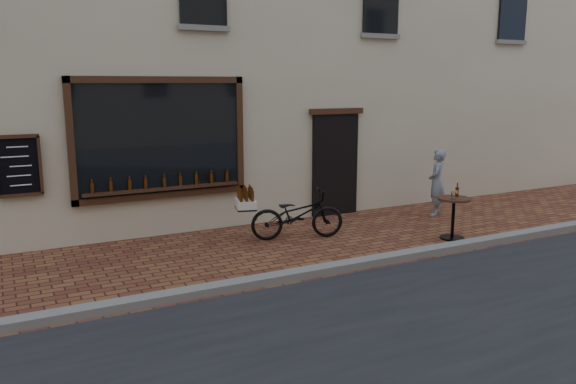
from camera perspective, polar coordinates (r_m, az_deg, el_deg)
name	(u,v)px	position (r m, az deg, el deg)	size (l,w,h in m)	color
ground	(349,274)	(8.66, 6.19, -8.28)	(90.00, 90.00, 0.00)	#57271C
kerb	(342,266)	(8.80, 5.48, -7.54)	(90.00, 0.25, 0.12)	slate
cargo_bicycle	(295,214)	(10.38, 0.75, -2.27)	(2.08, 1.06, 0.98)	black
bistro_table	(454,210)	(10.80, 16.47, -1.72)	(0.61, 0.61, 1.04)	black
pedestrian	(437,182)	(12.63, 14.87, 0.95)	(0.53, 0.35, 1.45)	slate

